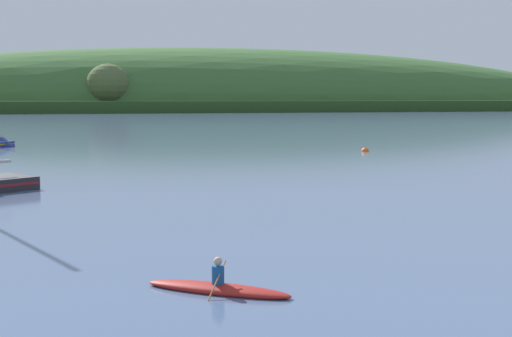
{
  "coord_description": "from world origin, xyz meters",
  "views": [
    {
      "loc": [
        -0.59,
        2.25,
        4.96
      ],
      "look_at": [
        7.43,
        35.98,
        1.51
      ],
      "focal_mm": 50.49,
      "sensor_mm": 36.0,
      "label": 1
    }
  ],
  "objects": [
    {
      "name": "mooring_buoy_off_fishing_boat",
      "position": [
        24.35,
        63.87,
        0.0
      ],
      "size": [
        0.72,
        0.72,
        0.8
      ],
      "color": "#EA5B19",
      "rests_on": "ground"
    },
    {
      "name": "far_shoreline_hill",
      "position": [
        47.32,
        273.31,
        0.18
      ],
      "size": [
        424.25,
        100.29,
        46.93
      ],
      "rotation": [
        0.0,
        0.0,
        0.02
      ],
      "color": "#27431B",
      "rests_on": "ground"
    },
    {
      "name": "canoe_with_paddler",
      "position": [
        2.62,
        19.96,
        0.1
      ],
      "size": [
        3.72,
        2.9,
        1.02
      ],
      "rotation": [
        0.0,
        0.0,
        5.68
      ],
      "color": "maroon",
      "rests_on": "ground"
    }
  ]
}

